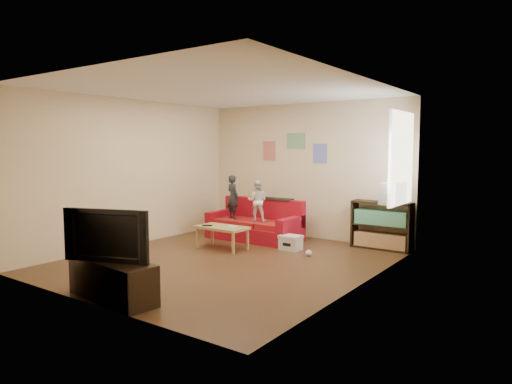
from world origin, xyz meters
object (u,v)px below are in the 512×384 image
Objects in this scene: child_b at (257,201)px; coffee_table at (222,230)px; child_a at (233,197)px; bookshelf at (382,228)px; sofa at (256,225)px; television at (111,234)px; tv_stand at (112,280)px; file_box at (291,242)px.

child_b is 0.88× the size of coffee_table.
coffee_table is (0.48, -0.93, -0.48)m from child_a.
child_a reaches higher than child_b.
child_a is 2.93m from bookshelf.
child_b reaches higher than sofa.
coffee_table is (-0.12, -0.93, -0.44)m from child_b.
child_a is 1.15m from coffee_table.
television is (-1.64, -4.55, 0.41)m from bookshelf.
tv_stand is at bearing -109.80° from bookshelf.
child_a is 4.02m from tv_stand.
file_box is at bearing 89.87° from tv_stand.
child_a is 0.82× the size of bookshelf.
sofa is 0.73m from child_a.
bookshelf is at bearing 35.75° from coffee_table.
file_box is 0.35× the size of television.
child_a is at bearing 112.54° from tv_stand.
child_b is at bearing 103.96° from tv_stand.
file_box is at bearing 64.54° from television.
file_box is (1.51, -0.27, -0.70)m from child_a.
child_a is 0.60m from child_b.
tv_stand is (-0.35, -3.54, 0.11)m from file_box.
bookshelf is 4.84m from tv_stand.
child_b reaches higher than file_box.
coffee_table is 0.84× the size of television.
television reaches higher than sofa.
file_box is (1.06, -0.43, -0.14)m from sofa.
bookshelf is (2.80, 0.75, -0.45)m from child_a.
child_b reaches higher than tv_stand.
sofa is 4.03m from tv_stand.
child_a is at bearing -23.66° from child_b.
file_box is 3.56m from tv_stand.
bookshelf is 4.85m from television.
television is (0.68, -2.88, 0.44)m from coffee_table.
bookshelf is at bearing 38.23° from file_box.
tv_stand is (1.16, -3.80, -0.59)m from child_a.
coffee_table is 2.42× the size of file_box.
coffee_table is (0.03, -1.09, 0.08)m from sofa.
coffee_table is 0.71× the size of tv_stand.
bookshelf is 2.83× the size of file_box.
bookshelf is at bearing 75.74° from tv_stand.
bookshelf reaches higher than tv_stand.
child_b is (0.15, -0.16, 0.52)m from sofa.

